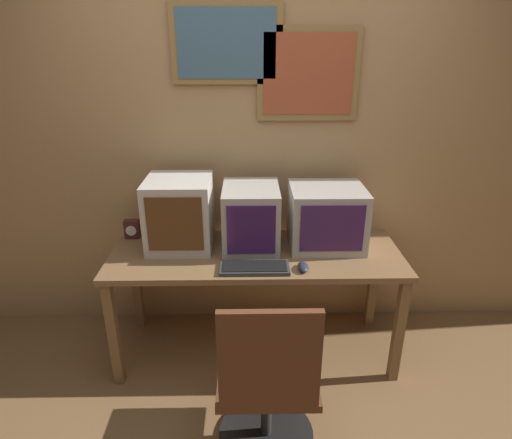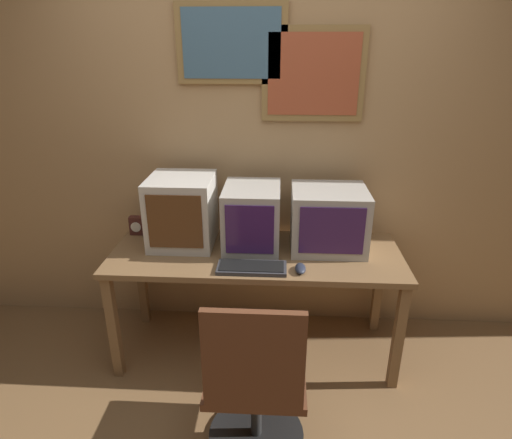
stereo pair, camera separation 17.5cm
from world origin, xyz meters
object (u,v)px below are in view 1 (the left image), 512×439
keyboard_main (255,268)px  mouse_near_keyboard (303,267)px  monitor_center (251,218)px  office_chair (267,388)px  monitor_right (326,217)px  desk_clock (132,229)px  monitor_left (180,213)px

keyboard_main → mouse_near_keyboard: bearing=-1.4°
monitor_center → mouse_near_keyboard: size_ratio=3.61×
monitor_center → keyboard_main: (0.02, -0.30, -0.18)m
keyboard_main → office_chair: office_chair is taller
monitor_right → monitor_center: bearing=-177.4°
monitor_right → office_chair: 1.10m
desk_clock → monitor_center: bearing=-10.1°
desk_clock → office_chair: bearing=-49.2°
mouse_near_keyboard → keyboard_main: bearing=178.6°
monitor_left → mouse_near_keyboard: size_ratio=3.72×
monitor_right → mouse_near_keyboard: (-0.18, -0.33, -0.17)m
office_chair → mouse_near_keyboard: bearing=67.5°
keyboard_main → monitor_left: bearing=143.9°
monitor_right → mouse_near_keyboard: size_ratio=3.88×
office_chair → monitor_right: bearing=65.3°
monitor_left → keyboard_main: monitor_left is taller
mouse_near_keyboard → desk_clock: bearing=157.3°
mouse_near_keyboard → monitor_center: bearing=133.4°
desk_clock → office_chair: (0.85, -0.99, -0.41)m
monitor_right → keyboard_main: monitor_right is taller
monitor_left → monitor_center: monitor_left is taller
monitor_left → monitor_right: bearing=-0.7°
monitor_right → desk_clock: 1.27m
monitor_center → mouse_near_keyboard: monitor_center is taller
keyboard_main → monitor_right: bearing=35.7°
monitor_center → desk_clock: (-0.78, 0.14, -0.13)m
monitor_right → keyboard_main: 0.58m
desk_clock → mouse_near_keyboard: bearing=-22.7°
monitor_left → mouse_near_keyboard: 0.83m
monitor_left → monitor_right: monitor_left is taller
monitor_right → mouse_near_keyboard: bearing=-118.1°
monitor_left → desk_clock: size_ratio=3.49×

